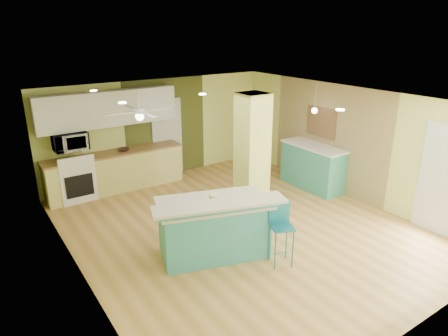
{
  "coord_description": "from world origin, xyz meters",
  "views": [
    {
      "loc": [
        -4.18,
        -5.59,
        3.73
      ],
      "look_at": [
        -0.11,
        0.4,
        1.14
      ],
      "focal_mm": 32.0,
      "sensor_mm": 36.0,
      "label": 1
    }
  ],
  "objects_px": {
    "side_counter": "(313,166)",
    "fruit_bowl": "(123,150)",
    "canister": "(214,199)",
    "peninsula": "(214,227)",
    "bar_stool": "(281,223)"
  },
  "relations": [
    {
      "from": "side_counter",
      "to": "fruit_bowl",
      "type": "distance_m",
      "value": 4.55
    },
    {
      "from": "fruit_bowl",
      "to": "canister",
      "type": "xyz_separation_m",
      "value": [
        0.1,
        -3.78,
        0.1
      ]
    },
    {
      "from": "peninsula",
      "to": "side_counter",
      "type": "bearing_deg",
      "value": 36.26
    },
    {
      "from": "peninsula",
      "to": "fruit_bowl",
      "type": "height_order",
      "value": "peninsula"
    },
    {
      "from": "side_counter",
      "to": "fruit_bowl",
      "type": "xyz_separation_m",
      "value": [
        -3.79,
        2.47,
        0.44
      ]
    },
    {
      "from": "peninsula",
      "to": "fruit_bowl",
      "type": "distance_m",
      "value": 3.73
    },
    {
      "from": "peninsula",
      "to": "side_counter",
      "type": "distance_m",
      "value": 3.84
    },
    {
      "from": "peninsula",
      "to": "canister",
      "type": "height_order",
      "value": "canister"
    },
    {
      "from": "bar_stool",
      "to": "side_counter",
      "type": "height_order",
      "value": "bar_stool"
    },
    {
      "from": "side_counter",
      "to": "canister",
      "type": "relative_size",
      "value": 8.88
    },
    {
      "from": "peninsula",
      "to": "side_counter",
      "type": "height_order",
      "value": "peninsula"
    },
    {
      "from": "peninsula",
      "to": "fruit_bowl",
      "type": "xyz_separation_m",
      "value": [
        -0.15,
        3.7,
        0.45
      ]
    },
    {
      "from": "bar_stool",
      "to": "fruit_bowl",
      "type": "xyz_separation_m",
      "value": [
        -0.92,
        4.5,
        0.26
      ]
    },
    {
      "from": "fruit_bowl",
      "to": "canister",
      "type": "relative_size",
      "value": 1.43
    },
    {
      "from": "peninsula",
      "to": "bar_stool",
      "type": "bearing_deg",
      "value": -28.81
    }
  ]
}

